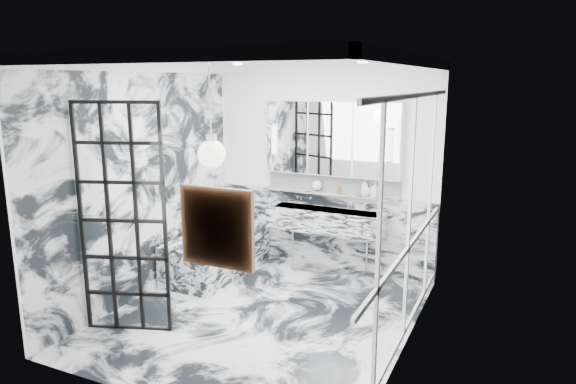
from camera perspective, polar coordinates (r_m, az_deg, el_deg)
The scene contains 25 objects.
floor at distance 5.96m, azimuth -2.77°, elevation -13.39°, with size 3.60×3.60×0.00m, color silver.
ceiling at distance 5.38m, azimuth -3.08°, elevation 14.60°, with size 3.60×3.60×0.00m, color white.
wall_back at distance 7.11m, azimuth 3.89°, elevation 2.69°, with size 3.60×3.60×0.00m, color white.
wall_front at distance 4.05m, azimuth -14.96°, elevation -5.06°, with size 3.60×3.60×0.00m, color white.
wall_left at distance 6.40m, azimuth -15.69°, elevation 1.18°, with size 3.60×3.60×0.00m, color white.
wall_right at distance 4.97m, azimuth 13.60°, elevation -1.79°, with size 3.60×3.60×0.00m, color white.
marble_clad_back at distance 7.29m, azimuth 3.72°, elevation -4.14°, with size 3.18×0.05×1.05m, color silver.
marble_clad_left at distance 6.40m, azimuth -15.56°, elevation 0.64°, with size 0.02×3.56×2.68m, color silver.
panel_molding at distance 5.00m, azimuth 13.32°, elevation -2.88°, with size 0.03×3.40×2.30m, color white.
soap_bottle_a at distance 6.87m, azimuth 8.49°, elevation 0.53°, with size 0.08×0.09×0.22m, color #8C5919.
soap_bottle_b at distance 6.83m, azimuth 9.67°, elevation 0.31°, with size 0.09×0.09×0.19m, color #4C4C51.
soap_bottle_c at distance 6.86m, azimuth 8.69°, elevation 0.30°, with size 0.13×0.13×0.17m, color silver.
face_pot at distance 7.09m, azimuth 3.25°, elevation 0.73°, with size 0.14×0.14×0.14m, color white.
amber_bottle at distance 6.99m, azimuth 5.59°, elevation 0.32°, with size 0.04×0.04×0.10m, color #8C5919.
flower_vase at distance 6.26m, azimuth -9.06°, elevation -6.24°, with size 0.07×0.07×0.12m, color silver.
crittall_door at distance 5.48m, azimuth -17.90°, elevation -3.05°, with size 0.88×0.04×2.38m, color black, non-canonical shape.
artwork at distance 3.71m, azimuth -7.90°, elevation -3.92°, with size 0.49×0.05×0.49m, color #C76914.
pendant_light at distance 4.45m, azimuth -8.49°, elevation 4.21°, with size 0.24×0.24×0.24m, color white.
trough_sink at distance 6.98m, azimuth 4.23°, elevation -3.14°, with size 1.60×0.45×0.30m, color silver.
ledge at distance 7.05m, azimuth 4.75°, elevation -0.14°, with size 1.90×0.14×0.04m, color silver.
subway_tile at distance 7.08m, azimuth 4.95°, elevation 1.02°, with size 1.90×0.03×0.23m, color white.
mirror_cabinet at distance 6.93m, azimuth 4.88°, elevation 5.93°, with size 1.90×0.16×1.00m, color white.
sconce_left at distance 7.17m, azimuth -1.58°, elevation 5.86°, with size 0.07×0.07×0.40m, color white.
sconce_right at distance 6.61m, azimuth 11.29°, elevation 5.08°, with size 0.07×0.07×0.40m, color white.
bathtub at distance 7.13m, azimuth -7.84°, elevation -6.72°, with size 0.75×1.65×0.55m, color silver.
Camera 1 is at (2.53, -4.74, 2.58)m, focal length 32.00 mm.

